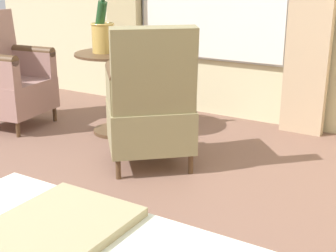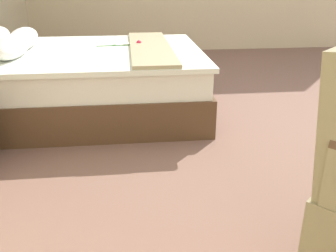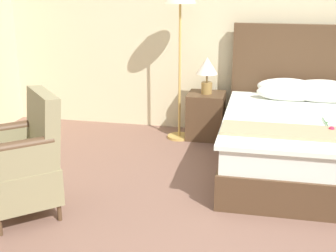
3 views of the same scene
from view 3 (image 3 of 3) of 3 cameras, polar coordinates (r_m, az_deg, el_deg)
wall_headboard_side at (r=5.75m, az=12.24°, el=14.63°), size 6.63×0.12×3.18m
bed at (r=4.88m, az=16.42°, el=-1.18°), size 1.65×2.10×1.35m
nightstand at (r=5.63m, az=4.64°, el=1.28°), size 0.46×0.43×0.55m
bedside_lamp at (r=5.50m, az=4.79°, el=6.92°), size 0.25×0.25×0.43m
floor_lamp_brass at (r=5.37m, az=1.49°, el=14.04°), size 0.37×0.37×1.78m
armchair_by_window at (r=3.93m, az=-17.11°, el=-4.33°), size 0.80×0.80×1.01m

